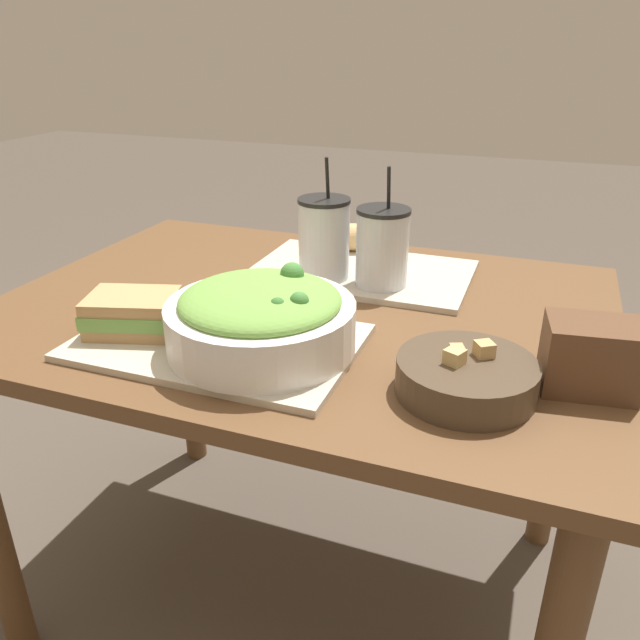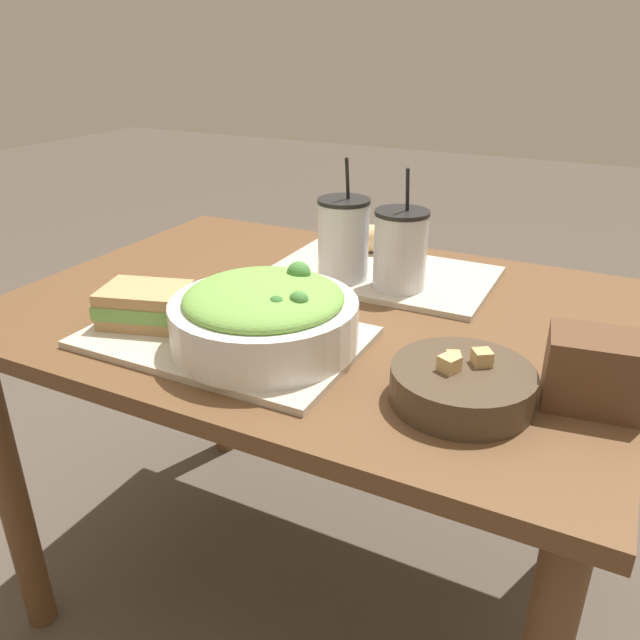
{
  "view_description": "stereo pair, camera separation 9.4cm",
  "coord_description": "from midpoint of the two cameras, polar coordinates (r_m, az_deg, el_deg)",
  "views": [
    {
      "loc": [
        0.41,
        -1.01,
        1.2
      ],
      "look_at": [
        0.12,
        -0.21,
        0.81
      ],
      "focal_mm": 35.0,
      "sensor_mm": 36.0,
      "label": 1
    },
    {
      "loc": [
        0.5,
        -0.97,
        1.2
      ],
      "look_at": [
        0.12,
        -0.21,
        0.81
      ],
      "focal_mm": 35.0,
      "sensor_mm": 36.0,
      "label": 2
    }
  ],
  "objects": [
    {
      "name": "ground_plane",
      "position": [
        1.62,
        1.47,
        -23.12
      ],
      "size": [
        12.0,
        12.0,
        0.0
      ],
      "primitive_type": "plane",
      "color": "#4C4238"
    },
    {
      "name": "dining_table",
      "position": [
        1.23,
        1.78,
        -3.25
      ],
      "size": [
        1.14,
        0.84,
        0.73
      ],
      "color": "brown",
      "rests_on": "ground_plane"
    },
    {
      "name": "tray_near",
      "position": [
        1.04,
        -6.19,
        -1.66
      ],
      "size": [
        0.45,
        0.29,
        0.01
      ],
      "color": "#BCB29E",
      "rests_on": "dining_table"
    },
    {
      "name": "tray_far",
      "position": [
        1.33,
        7.71,
        4.14
      ],
      "size": [
        0.45,
        0.29,
        0.01
      ],
      "color": "#BCB29E",
      "rests_on": "dining_table"
    },
    {
      "name": "salad_bowl",
      "position": [
        0.98,
        -2.4,
        0.47
      ],
      "size": [
        0.3,
        0.3,
        0.12
      ],
      "color": "white",
      "rests_on": "tray_near"
    },
    {
      "name": "soup_bowl",
      "position": [
        0.89,
        15.8,
        -5.72
      ],
      "size": [
        0.2,
        0.2,
        0.07
      ],
      "color": "#473828",
      "rests_on": "dining_table"
    },
    {
      "name": "sandwich_near",
      "position": [
        1.1,
        -13.32,
        1.29
      ],
      "size": [
        0.17,
        0.15,
        0.06
      ],
      "rotation": [
        0.0,
        0.0,
        0.29
      ],
      "color": "tan",
      "rests_on": "tray_near"
    },
    {
      "name": "baguette_near",
      "position": [
        1.12,
        -3.62,
        2.35
      ],
      "size": [
        0.12,
        0.09,
        0.06
      ],
      "rotation": [
        0.0,
        0.0,
        1.82
      ],
      "color": "tan",
      "rests_on": "tray_near"
    },
    {
      "name": "baguette_far",
      "position": [
        1.44,
        6.2,
        7.42
      ],
      "size": [
        0.12,
        0.09,
        0.06
      ],
      "rotation": [
        0.0,
        0.0,
        1.91
      ],
      "color": "tan",
      "rests_on": "tray_far"
    },
    {
      "name": "drink_cup_dark",
      "position": [
        1.26,
        4.25,
        7.15
      ],
      "size": [
        0.1,
        0.1,
        0.24
      ],
      "color": "silver",
      "rests_on": "tray_far"
    },
    {
      "name": "drink_cup_red",
      "position": [
        1.22,
        9.54,
        6.11
      ],
      "size": [
        0.1,
        0.1,
        0.23
      ],
      "color": "silver",
      "rests_on": "tray_far"
    },
    {
      "name": "chip_bag",
      "position": [
        0.94,
        26.52,
        -4.27
      ],
      "size": [
        0.14,
        0.11,
        0.1
      ],
      "rotation": [
        0.0,
        0.0,
        0.14
      ],
      "color": "brown",
      "rests_on": "dining_table"
    },
    {
      "name": "napkin_folded",
      "position": [
        1.21,
        -1.86,
        2.08
      ],
      "size": [
        0.19,
        0.16,
        0.0
      ],
      "color": "silver",
      "rests_on": "dining_table"
    }
  ]
}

